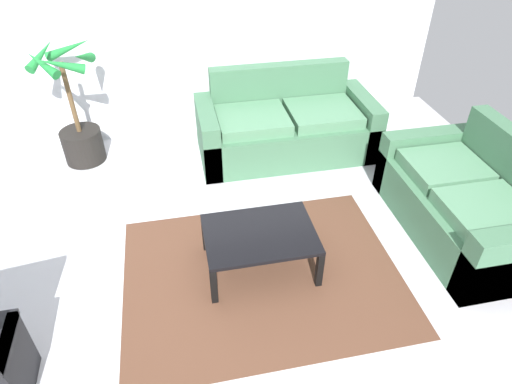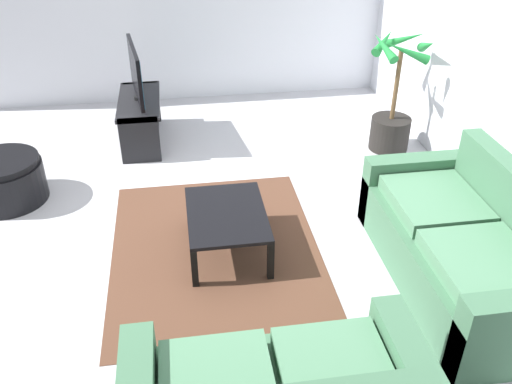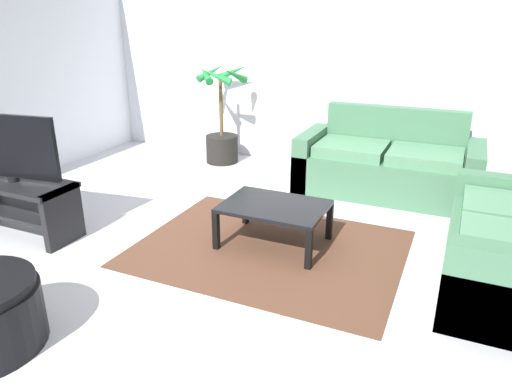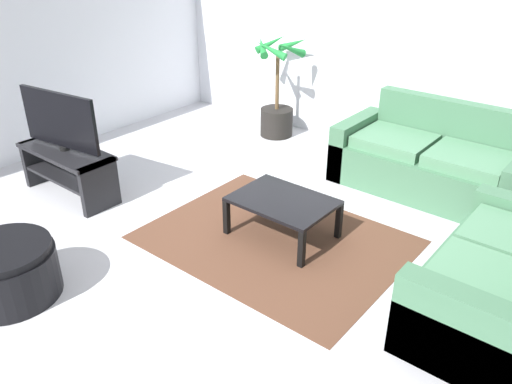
{
  "view_description": "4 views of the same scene",
  "coord_description": "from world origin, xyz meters",
  "views": [
    {
      "loc": [
        -0.12,
        -1.92,
        2.7
      ],
      "look_at": [
        0.42,
        0.71,
        0.67
      ],
      "focal_mm": 31.11,
      "sensor_mm": 36.0,
      "label": 1
    },
    {
      "loc": [
        4.04,
        0.26,
        2.81
      ],
      "look_at": [
        0.36,
        0.83,
        0.5
      ],
      "focal_mm": 38.39,
      "sensor_mm": 36.0,
      "label": 2
    },
    {
      "loc": [
        1.8,
        -2.86,
        1.88
      ],
      "look_at": [
        0.26,
        0.56,
        0.47
      ],
      "focal_mm": 33.23,
      "sensor_mm": 36.0,
      "label": 3
    },
    {
      "loc": [
        2.75,
        -2.65,
        2.51
      ],
      "look_at": [
        0.32,
        0.33,
        0.51
      ],
      "focal_mm": 36.24,
      "sensor_mm": 36.0,
      "label": 4
    }
  ],
  "objects": [
    {
      "name": "tv_stand",
      "position": [
        -1.75,
        -0.16,
        0.33
      ],
      "size": [
        1.1,
        0.45,
        0.5
      ],
      "color": "black",
      "rests_on": "ground"
    },
    {
      "name": "area_rug",
      "position": [
        0.42,
        0.48,
        0.0
      ],
      "size": [
        2.2,
        1.7,
        0.01
      ],
      "primitive_type": "cube",
      "color": "#513323",
      "rests_on": "ground"
    },
    {
      "name": "ground_plane",
      "position": [
        0.0,
        0.0,
        0.0
      ],
      "size": [
        6.6,
        6.6,
        0.0
      ],
      "primitive_type": "plane",
      "color": "#B2B2B7"
    },
    {
      "name": "tv",
      "position": [
        -1.75,
        -0.16,
        0.81
      ],
      "size": [
        0.98,
        0.18,
        0.59
      ],
      "color": "black",
      "rests_on": "tv_stand"
    },
    {
      "name": "potted_palm",
      "position": [
        -1.14,
        2.55,
        0.43
      ],
      "size": [
        0.64,
        0.67,
        1.3
      ],
      "color": "black",
      "rests_on": "ground"
    },
    {
      "name": "wall_back",
      "position": [
        0.0,
        3.0,
        1.35
      ],
      "size": [
        6.0,
        0.06,
        2.7
      ],
      "primitive_type": "cube",
      "color": "silver",
      "rests_on": "ground"
    },
    {
      "name": "couch_main",
      "position": [
        1.08,
        2.28,
        0.3
      ],
      "size": [
        1.92,
        0.9,
        0.9
      ],
      "color": "#3F6B4C",
      "rests_on": "ground"
    },
    {
      "name": "coffee_table",
      "position": [
        0.42,
        0.58,
        0.32
      ],
      "size": [
        0.87,
        0.63,
        0.37
      ],
      "color": "black",
      "rests_on": "ground"
    }
  ]
}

